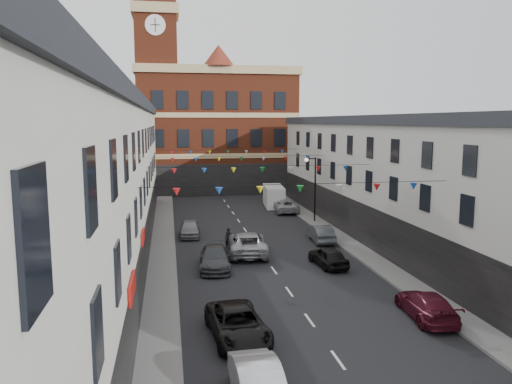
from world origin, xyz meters
TOP-DOWN VIEW (x-y plane):
  - ground at (0.00, 0.00)m, footprint 160.00×160.00m
  - pavement_left at (-6.90, 2.00)m, footprint 1.80×64.00m
  - pavement_right at (6.90, 2.00)m, footprint 1.80×64.00m
  - terrace_left at (-11.78, 1.00)m, footprint 8.40×56.00m
  - terrace_right at (11.78, 1.00)m, footprint 8.40×56.00m
  - civic_building at (0.00, 37.95)m, footprint 20.60×13.30m
  - clock_tower at (-7.50, 35.00)m, footprint 5.60×5.60m
  - distant_hill at (-4.00, 62.00)m, footprint 40.00×14.00m
  - street_lamp at (6.55, 14.00)m, footprint 1.10×0.36m
  - car_left_c at (-3.60, -9.41)m, footprint 2.65×5.00m
  - car_left_d at (-3.60, 1.08)m, footprint 2.25×4.81m
  - car_left_e at (-4.78, 10.28)m, footprint 1.78×4.00m
  - car_right_c at (5.50, -8.69)m, footprint 2.19×4.56m
  - car_right_d at (3.60, 0.29)m, footprint 1.95×3.92m
  - car_right_e at (5.14, 6.76)m, footprint 1.62×4.09m
  - car_right_f at (5.37, 19.55)m, footprint 2.70×5.07m
  - moving_car at (-1.04, 4.14)m, footprint 3.11×5.90m
  - white_van at (4.91, 23.23)m, footprint 2.45×5.24m
  - pedestrian at (-2.17, 5.75)m, footprint 0.66×0.53m

SIDE VIEW (x-z plane):
  - ground at x=0.00m, z-range 0.00..0.00m
  - pavement_left at x=-6.90m, z-range 0.00..0.15m
  - pavement_right at x=6.90m, z-range 0.00..0.15m
  - car_right_c at x=5.50m, z-range 0.00..1.28m
  - car_right_d at x=3.60m, z-range 0.00..1.28m
  - car_right_e at x=5.14m, z-range 0.00..1.33m
  - car_left_e at x=-4.78m, z-range 0.00..1.34m
  - car_left_c at x=-3.60m, z-range 0.00..1.34m
  - car_right_f at x=5.37m, z-range 0.00..1.36m
  - car_left_d at x=-3.60m, z-range 0.00..1.36m
  - pedestrian at x=-2.17m, z-range 0.00..1.56m
  - moving_car at x=-1.04m, z-range 0.00..1.58m
  - white_van at x=4.91m, z-range 0.00..2.24m
  - street_lamp at x=6.55m, z-range 0.90..6.90m
  - terrace_right at x=11.78m, z-range 0.00..9.70m
  - distant_hill at x=-4.00m, z-range 0.00..10.00m
  - terrace_left at x=-11.78m, z-range 0.00..10.70m
  - civic_building at x=0.00m, z-range -1.11..17.39m
  - clock_tower at x=-7.50m, z-range -0.07..29.93m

